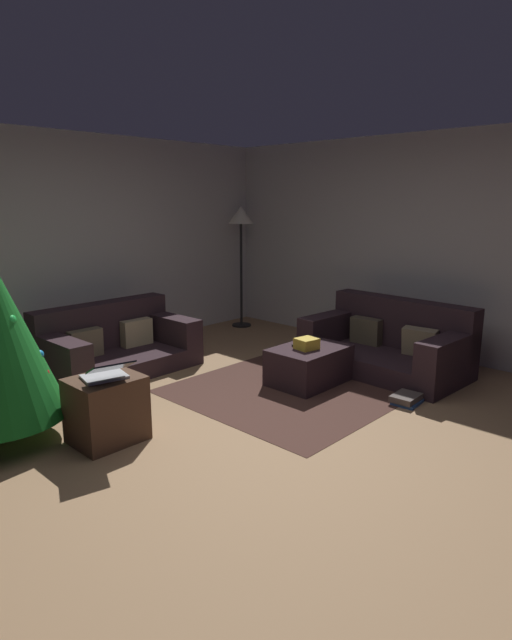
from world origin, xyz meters
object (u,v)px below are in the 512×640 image
Objects in this scene: laptop at (107,373)px; book_stack at (406,399)px; ottoman at (309,365)px; side_table at (107,409)px; couch_right at (389,344)px; corner_lamp at (241,225)px; gift_box at (307,344)px; tv_remote at (298,347)px; couch_left at (114,345)px.

laptop reaches higher than book_stack.
laptop reaches higher than ottoman.
ottoman is 2.20m from laptop.
side_table is at bearing 77.63° from laptop.
corner_lamp is at bearing -4.29° from couch_right.
laptop is at bearing 172.82° from gift_box.
laptop reaches higher than tv_remote.
tv_remote is at bearing 103.91° from book_stack.
book_stack is at bearing -108.70° from corner_lamp.
gift_box is at bearing -170.09° from ottoman.
gift_box reaches higher than ottoman.
ottoman is at bearing 120.99° from couch_left.
couch_left is 3.13m from book_stack.
couch_left is 1.82m from side_table.
tv_remote is at bearing -4.98° from laptop.
side_table is at bearing 171.60° from ottoman.
book_stack is (1.31, -2.84, -0.23)m from couch_left.
ottoman is 1.03m from book_stack.
couch_right is 1.03m from ottoman.
corner_lamp is (0.33, 2.64, 1.21)m from couch_right.
couch_right is at bearing -12.50° from side_table.
tv_remote is at bearing 110.70° from gift_box.
couch_right is 3.75× the size of laptop.
couch_left is at bearing 137.98° from tv_remote.
gift_box is 0.10m from tv_remote.
side_table is (-2.07, 0.33, -0.17)m from gift_box.
couch_right is 1.09m from gift_box.
book_stack is at bearing -28.44° from laptop.
couch_right is at bearing 132.71° from couch_left.
ottoman is at bearing -20.50° from tv_remote.
couch_right is 3.18m from laptop.
book_stack is at bearing 131.87° from couch_right.
side_table is 0.32m from laptop.
couch_left is 3.03m from couch_right.
tv_remote is 2.07m from laptop.
laptop is 1.56× the size of book_stack.
tv_remote reaches higher than book_stack.
ottoman is 1.72× the size of laptop.
side_table is (-3.09, 0.68, -0.03)m from couch_right.
laptop is at bearing 81.44° from couch_right.
couch_left is at bearing 46.30° from couch_right.
corner_lamp is at bearing 71.30° from book_stack.
gift_box is 1.26× the size of tv_remote.
couch_right is 2.19× the size of ottoman.
couch_left is 2.16m from ottoman.
tv_remote is (-0.09, 0.07, 0.20)m from ottoman.
corner_lamp reaches higher than couch_left.
corner_lamp reaches higher than tv_remote.
corner_lamp is at bearing 30.45° from laptop.
laptop is at bearing 56.46° from couch_left.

